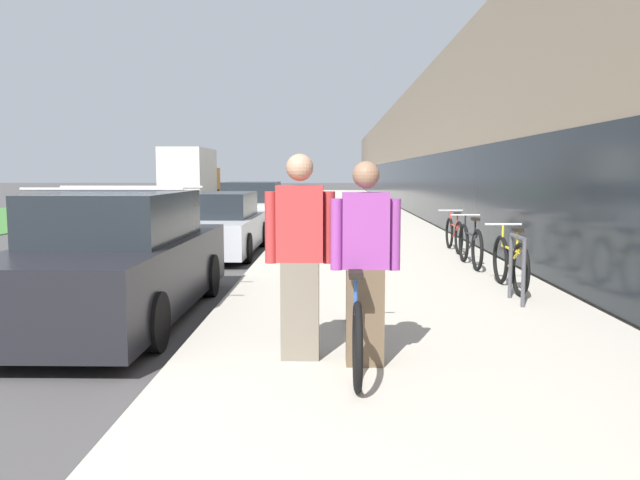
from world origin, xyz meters
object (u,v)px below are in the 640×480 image
(person_rider, at_px, (365,264))
(cruiser_bike_farthest, at_px, (454,234))
(tandem_bicycle, at_px, (353,312))
(vintage_roadster_curbside, at_px, (216,226))
(parked_sedan_curbside, at_px, (120,261))
(cruiser_bike_nearest, at_px, (510,263))
(person_bystander, at_px, (300,257))
(cruiser_bike_middle, at_px, (470,245))
(bike_rack_hoop, at_px, (517,262))
(parked_sedan_far, at_px, (253,208))
(moving_truck, at_px, (191,178))

(person_rider, bearing_deg, cruiser_bike_farthest, 73.74)
(tandem_bicycle, height_order, cruiser_bike_farthest, tandem_bicycle)
(vintage_roadster_curbside, bearing_deg, parked_sedan_curbside, -90.24)
(tandem_bicycle, height_order, cruiser_bike_nearest, cruiser_bike_nearest)
(person_bystander, xyz_separation_m, cruiser_bike_middle, (2.67, 5.44, -0.52))
(bike_rack_hoop, relative_size, parked_sedan_far, 0.19)
(tandem_bicycle, xyz_separation_m, person_rider, (0.09, -0.36, 0.49))
(vintage_roadster_curbside, bearing_deg, tandem_bicycle, -71.13)
(parked_sedan_far, bearing_deg, cruiser_bike_nearest, -65.22)
(parked_sedan_far, bearing_deg, bike_rack_hoop, -67.58)
(tandem_bicycle, bearing_deg, bike_rack_hoop, 46.21)
(parked_sedan_far, xyz_separation_m, moving_truck, (-5.01, 13.81, 0.85))
(cruiser_bike_middle, relative_size, parked_sedan_curbside, 0.37)
(moving_truck, bearing_deg, cruiser_bike_nearest, -67.91)
(cruiser_bike_farthest, relative_size, vintage_roadster_curbside, 0.36)
(person_bystander, relative_size, moving_truck, 0.29)
(moving_truck, bearing_deg, cruiser_bike_farthest, -63.68)
(bike_rack_hoop, relative_size, parked_sedan_curbside, 0.18)
(cruiser_bike_nearest, height_order, parked_sedan_far, parked_sedan_far)
(cruiser_bike_farthest, relative_size, moving_truck, 0.27)
(cruiser_bike_middle, distance_m, cruiser_bike_farthest, 2.09)
(bike_rack_hoop, xyz_separation_m, parked_sedan_far, (-4.74, 11.49, 0.01))
(cruiser_bike_farthest, xyz_separation_m, parked_sedan_curbside, (-5.06, -5.47, 0.19))
(person_rider, relative_size, parked_sedan_curbside, 0.36)
(bike_rack_hoop, xyz_separation_m, cruiser_bike_middle, (0.10, 3.05, -0.14))
(cruiser_bike_middle, height_order, moving_truck, moving_truck)
(parked_sedan_curbside, xyz_separation_m, moving_truck, (-4.92, 25.64, 0.82))
(cruiser_bike_nearest, distance_m, cruiser_bike_middle, 2.18)
(bike_rack_hoop, bearing_deg, moving_truck, 111.08)
(tandem_bicycle, relative_size, vintage_roadster_curbside, 0.59)
(cruiser_bike_middle, xyz_separation_m, vintage_roadster_curbside, (-4.91, 2.66, 0.10))
(person_bystander, relative_size, cruiser_bike_farthest, 1.07)
(tandem_bicycle, distance_m, person_rider, 0.61)
(bike_rack_hoop, distance_m, cruiser_bike_nearest, 0.89)
(cruiser_bike_farthest, distance_m, parked_sedan_curbside, 7.45)
(person_rider, distance_m, vintage_roadster_curbside, 8.73)
(bike_rack_hoop, bearing_deg, cruiser_bike_nearest, 79.38)
(person_bystander, xyz_separation_m, parked_sedan_curbside, (-2.27, 2.05, -0.34))
(bike_rack_hoop, height_order, cruiser_bike_farthest, bike_rack_hoop)
(cruiser_bike_middle, bearing_deg, parked_sedan_curbside, -145.53)
(person_rider, xyz_separation_m, vintage_roadster_curbside, (-2.79, 8.26, -0.38))
(cruiser_bike_middle, xyz_separation_m, parked_sedan_curbside, (-4.93, -3.39, 0.18))
(parked_sedan_far, distance_m, moving_truck, 14.72)
(bike_rack_hoop, xyz_separation_m, parked_sedan_curbside, (-4.84, -0.34, 0.04))
(tandem_bicycle, xyz_separation_m, person_bystander, (-0.46, -0.19, 0.52))
(person_bystander, bearing_deg, vintage_roadster_curbside, 105.47)
(cruiser_bike_nearest, height_order, parked_sedan_curbside, parked_sedan_curbside)
(person_rider, distance_m, parked_sedan_curbside, 3.60)
(parked_sedan_far, bearing_deg, tandem_bicycle, -79.11)
(moving_truck, bearing_deg, parked_sedan_curbside, -79.14)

